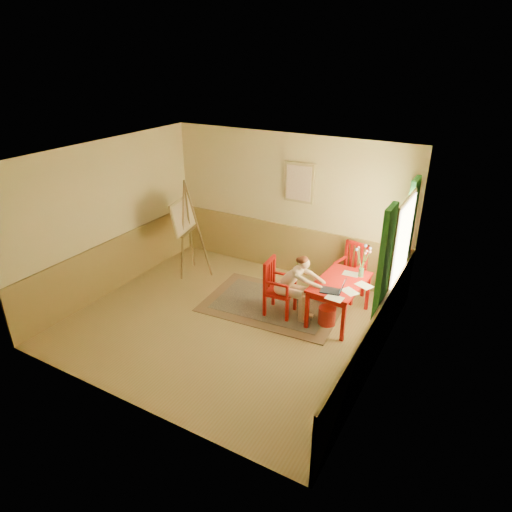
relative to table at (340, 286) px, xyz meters
The scene contains 14 objects.
room 2.03m from the table, 148.18° to the right, with size 5.04×4.54×2.84m.
wainscot 1.61m from the table, behind, with size 5.00×4.50×1.00m.
window 1.10m from the table, ahead, with size 0.12×2.01×2.20m.
wall_portrait 2.21m from the table, 137.92° to the left, with size 0.60×0.05×0.76m.
rug 1.33m from the table, behind, with size 2.51×1.77×0.02m.
table is the anchor object (origin of this frame).
chair_left 1.04m from the table, 160.91° to the right, with size 0.50×0.48×1.00m.
chair_back 0.86m from the table, 95.81° to the left, with size 0.54×0.56×1.03m.
figure 0.76m from the table, 154.31° to the right, with size 0.88×0.40×1.17m.
laptop 0.41m from the table, 84.02° to the right, with size 0.41×0.28×0.23m.
papers 0.25m from the table, 28.22° to the right, with size 0.62×1.12×0.00m.
vase 0.55m from the table, 54.95° to the left, with size 0.26×0.27×0.56m.
wastebasket 0.54m from the table, 111.29° to the right, with size 0.29×0.29×0.31m, color #B32D24.
easel 3.33m from the table, behind, with size 0.73×0.87×1.95m.
Camera 1 is at (3.56, -5.33, 4.19)m, focal length 31.30 mm.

